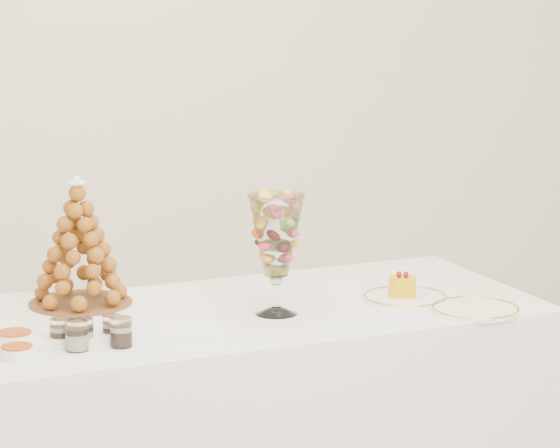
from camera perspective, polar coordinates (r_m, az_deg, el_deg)
name	(u,v)px	position (r m, az deg, el deg)	size (l,w,h in m)	color
buffet_table	(209,437)	(3.74, -3.08, -9.14)	(1.89, 0.80, 0.71)	white
lace_tray	(83,317)	(3.60, -8.49, -3.96)	(0.67, 0.50, 0.02)	white
macaron_vase	(276,237)	(3.58, -0.16, -0.56)	(0.15, 0.15, 0.33)	white
cake_plate	(405,298)	(3.79, 5.41, -3.19)	(0.25, 0.25, 0.01)	white
spare_plate	(475,310)	(3.69, 8.41, -3.66)	(0.25, 0.25, 0.01)	white
verrine_a	(60,332)	(3.38, -9.44, -4.60)	(0.05, 0.05, 0.07)	white
verrine_b	(84,332)	(3.37, -8.45, -4.61)	(0.05, 0.05, 0.07)	white
verrine_c	(112,328)	(3.40, -7.24, -4.46)	(0.05, 0.05, 0.07)	white
verrine_d	(77,335)	(3.33, -8.74, -4.75)	(0.06, 0.06, 0.08)	white
verrine_e	(121,332)	(3.35, -6.86, -4.64)	(0.06, 0.06, 0.07)	white
ramekin_back	(14,339)	(3.41, -11.35, -4.87)	(0.10, 0.10, 0.03)	white
ramekin_front	(17,352)	(3.30, -11.25, -5.44)	(0.09, 0.09, 0.03)	white
croquembouche	(79,243)	(3.65, -8.66, -0.80)	(0.29, 0.29, 0.35)	brown
mousse_cake	(402,286)	(3.78, 5.28, -2.67)	(0.08, 0.08, 0.07)	#E6AB0A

